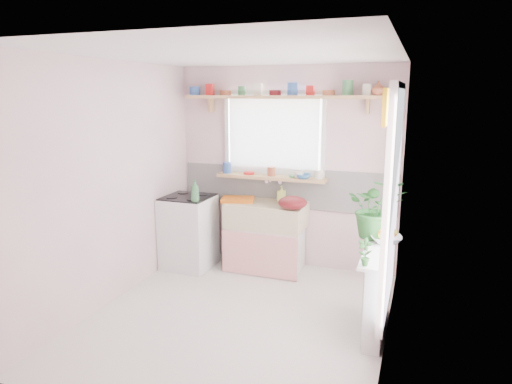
% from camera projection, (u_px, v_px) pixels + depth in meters
% --- Properties ---
extents(room, '(3.20, 3.20, 3.20)m').
position_uv_depth(room, '(326.00, 170.00, 4.78)').
color(room, silver).
rests_on(room, ground).
extents(sink_unit, '(0.95, 0.65, 1.11)m').
position_uv_depth(sink_unit, '(266.00, 236.00, 5.65)').
color(sink_unit, white).
rests_on(sink_unit, ground).
extents(cooker, '(0.58, 0.58, 0.93)m').
position_uv_depth(cooker, '(189.00, 231.00, 5.74)').
color(cooker, white).
rests_on(cooker, ground).
extents(radiator_ledge, '(0.22, 0.95, 0.78)m').
position_uv_depth(radiator_ledge, '(377.00, 290.00, 4.17)').
color(radiator_ledge, white).
rests_on(radiator_ledge, ground).
extents(windowsill, '(1.40, 0.22, 0.04)m').
position_uv_depth(windowsill, '(271.00, 177.00, 5.67)').
color(windowsill, tan).
rests_on(windowsill, room).
extents(pine_shelf, '(2.52, 0.24, 0.04)m').
position_uv_depth(pine_shelf, '(284.00, 97.00, 5.41)').
color(pine_shelf, tan).
rests_on(pine_shelf, room).
extents(shelf_crockery, '(2.47, 0.11, 0.12)m').
position_uv_depth(shelf_crockery, '(280.00, 91.00, 5.40)').
color(shelf_crockery, '#3359A5').
rests_on(shelf_crockery, pine_shelf).
extents(sill_crockery, '(1.35, 0.11, 0.12)m').
position_uv_depth(sill_crockery, '(271.00, 171.00, 5.66)').
color(sill_crockery, '#3359A5').
rests_on(sill_crockery, windowsill).
extents(dish_tray, '(0.47, 0.40, 0.04)m').
position_uv_depth(dish_tray, '(238.00, 199.00, 5.68)').
color(dish_tray, orange).
rests_on(dish_tray, sink_unit).
extents(colander, '(0.35, 0.35, 0.15)m').
position_uv_depth(colander, '(293.00, 203.00, 5.27)').
color(colander, '#5E1014').
rests_on(colander, sink_unit).
extents(jade_plant, '(0.61, 0.55, 0.60)m').
position_uv_depth(jade_plant, '(376.00, 208.00, 4.42)').
color(jade_plant, '#235924').
rests_on(jade_plant, radiator_ledge).
extents(fruit_bowl, '(0.34, 0.34, 0.07)m').
position_uv_depth(fruit_bowl, '(386.00, 239.00, 4.31)').
color(fruit_bowl, white).
rests_on(fruit_bowl, radiator_ledge).
extents(herb_pot, '(0.13, 0.09, 0.23)m').
position_uv_depth(herb_pot, '(365.00, 252.00, 3.72)').
color(herb_pot, '#2F6C2B').
rests_on(herb_pot, radiator_ledge).
extents(soap_bottle_sink, '(0.09, 0.09, 0.19)m').
position_uv_depth(soap_bottle_sink, '(282.00, 193.00, 5.69)').
color(soap_bottle_sink, '#CBD960').
rests_on(soap_bottle_sink, sink_unit).
extents(sill_cup, '(0.12, 0.12, 0.09)m').
position_uv_depth(sill_cup, '(298.00, 175.00, 5.48)').
color(sill_cup, beige).
rests_on(sill_cup, windowsill).
extents(sill_bowl, '(0.20, 0.20, 0.06)m').
position_uv_depth(sill_bowl, '(303.00, 176.00, 5.46)').
color(sill_bowl, teal).
rests_on(sill_bowl, windowsill).
extents(shelf_vase, '(0.20, 0.20, 0.15)m').
position_uv_depth(shelf_vase, '(378.00, 88.00, 4.96)').
color(shelf_vase, '#AC5434').
rests_on(shelf_vase, pine_shelf).
extents(cooker_bottle, '(0.12, 0.12, 0.27)m').
position_uv_depth(cooker_bottle, '(195.00, 191.00, 5.34)').
color(cooker_bottle, '#3A7546').
rests_on(cooker_bottle, cooker).
extents(fruit, '(0.20, 0.14, 0.10)m').
position_uv_depth(fruit, '(387.00, 233.00, 4.31)').
color(fruit, orange).
rests_on(fruit, fruit_bowl).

